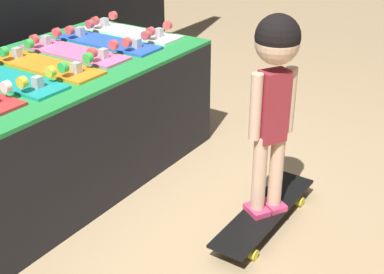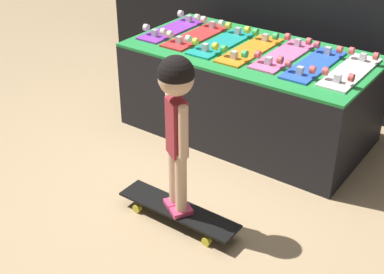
{
  "view_description": "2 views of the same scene",
  "coord_description": "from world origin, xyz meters",
  "px_view_note": "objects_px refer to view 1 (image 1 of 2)",
  "views": [
    {
      "loc": [
        -1.74,
        -1.48,
        1.56
      ],
      "look_at": [
        0.16,
        -0.2,
        0.41
      ],
      "focal_mm": 50.0,
      "sensor_mm": 36.0,
      "label": 1
    },
    {
      "loc": [
        1.76,
        -2.56,
        2.02
      ],
      "look_at": [
        0.07,
        -0.21,
        0.35
      ],
      "focal_mm": 50.0,
      "sensor_mm": 36.0,
      "label": 2
    }
  ],
  "objects_px": {
    "skateboard_orange_on_rack": "(46,64)",
    "skateboard_white_on_rack": "(131,31)",
    "skateboard_teal_on_rack": "(7,77)",
    "skateboard_pink_on_rack": "(74,50)",
    "skateboard_blue_on_rack": "(108,41)",
    "skateboard_on_floor": "(265,213)",
    "child": "(275,80)"
  },
  "relations": [
    {
      "from": "skateboard_orange_on_rack",
      "to": "skateboard_white_on_rack",
      "type": "distance_m",
      "value": 0.72
    },
    {
      "from": "skateboard_teal_on_rack",
      "to": "skateboard_pink_on_rack",
      "type": "relative_size",
      "value": 1.0
    },
    {
      "from": "skateboard_pink_on_rack",
      "to": "skateboard_blue_on_rack",
      "type": "height_order",
      "value": "same"
    },
    {
      "from": "skateboard_teal_on_rack",
      "to": "skateboard_on_floor",
      "type": "xyz_separation_m",
      "value": [
        0.47,
        -1.17,
        -0.6
      ]
    },
    {
      "from": "skateboard_blue_on_rack",
      "to": "skateboard_white_on_rack",
      "type": "relative_size",
      "value": 1.0
    },
    {
      "from": "skateboard_pink_on_rack",
      "to": "skateboard_orange_on_rack",
      "type": "bearing_deg",
      "value": -170.06
    },
    {
      "from": "skateboard_orange_on_rack",
      "to": "skateboard_pink_on_rack",
      "type": "xyz_separation_m",
      "value": [
        0.24,
        0.04,
        0.0
      ]
    },
    {
      "from": "skateboard_blue_on_rack",
      "to": "child",
      "type": "height_order",
      "value": "child"
    },
    {
      "from": "skateboard_blue_on_rack",
      "to": "child",
      "type": "relative_size",
      "value": 0.69
    },
    {
      "from": "skateboard_white_on_rack",
      "to": "child",
      "type": "bearing_deg",
      "value": -112.15
    },
    {
      "from": "skateboard_pink_on_rack",
      "to": "skateboard_on_floor",
      "type": "xyz_separation_m",
      "value": [
        -0.01,
        -1.21,
        -0.6
      ]
    },
    {
      "from": "skateboard_teal_on_rack",
      "to": "skateboard_white_on_rack",
      "type": "distance_m",
      "value": 0.97
    },
    {
      "from": "skateboard_orange_on_rack",
      "to": "skateboard_blue_on_rack",
      "type": "relative_size",
      "value": 1.0
    },
    {
      "from": "skateboard_orange_on_rack",
      "to": "skateboard_pink_on_rack",
      "type": "height_order",
      "value": "same"
    },
    {
      "from": "skateboard_on_floor",
      "to": "child",
      "type": "distance_m",
      "value": 0.68
    },
    {
      "from": "skateboard_pink_on_rack",
      "to": "skateboard_on_floor",
      "type": "relative_size",
      "value": 0.85
    },
    {
      "from": "skateboard_pink_on_rack",
      "to": "skateboard_blue_on_rack",
      "type": "distance_m",
      "value": 0.24
    },
    {
      "from": "skateboard_teal_on_rack",
      "to": "skateboard_white_on_rack",
      "type": "bearing_deg",
      "value": 1.94
    },
    {
      "from": "skateboard_orange_on_rack",
      "to": "skateboard_white_on_rack",
      "type": "xyz_separation_m",
      "value": [
        0.72,
        0.04,
        0.0
      ]
    },
    {
      "from": "skateboard_teal_on_rack",
      "to": "skateboard_on_floor",
      "type": "bearing_deg",
      "value": -67.97
    },
    {
      "from": "skateboard_white_on_rack",
      "to": "skateboard_on_floor",
      "type": "xyz_separation_m",
      "value": [
        -0.49,
        -1.21,
        -0.6
      ]
    },
    {
      "from": "skateboard_orange_on_rack",
      "to": "skateboard_pink_on_rack",
      "type": "bearing_deg",
      "value": 9.94
    },
    {
      "from": "skateboard_blue_on_rack",
      "to": "skateboard_white_on_rack",
      "type": "bearing_deg",
      "value": 5.85
    },
    {
      "from": "skateboard_pink_on_rack",
      "to": "skateboard_white_on_rack",
      "type": "bearing_deg",
      "value": -0.46
    },
    {
      "from": "skateboard_white_on_rack",
      "to": "skateboard_blue_on_rack",
      "type": "bearing_deg",
      "value": -174.15
    },
    {
      "from": "skateboard_pink_on_rack",
      "to": "skateboard_on_floor",
      "type": "distance_m",
      "value": 1.35
    },
    {
      "from": "child",
      "to": "skateboard_on_floor",
      "type": "bearing_deg",
      "value": 126.89
    },
    {
      "from": "skateboard_on_floor",
      "to": "child",
      "type": "xyz_separation_m",
      "value": [
        0.0,
        -0.0,
        0.68
      ]
    },
    {
      "from": "skateboard_blue_on_rack",
      "to": "skateboard_pink_on_rack",
      "type": "bearing_deg",
      "value": 173.25
    },
    {
      "from": "skateboard_blue_on_rack",
      "to": "skateboard_on_floor",
      "type": "relative_size",
      "value": 0.85
    },
    {
      "from": "skateboard_teal_on_rack",
      "to": "skateboard_white_on_rack",
      "type": "height_order",
      "value": "same"
    },
    {
      "from": "skateboard_white_on_rack",
      "to": "child",
      "type": "relative_size",
      "value": 0.69
    }
  ]
}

